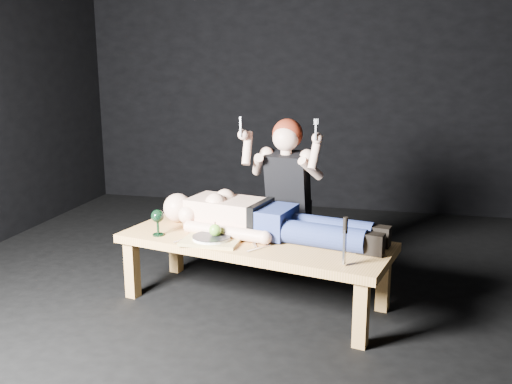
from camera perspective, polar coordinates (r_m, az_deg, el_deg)
ground at (r=3.92m, az=0.14°, el=-10.45°), size 5.00×5.00×0.00m
back_wall at (r=6.05m, az=5.80°, el=12.44°), size 5.00×0.00×5.00m
table at (r=3.71m, az=-0.18°, el=-8.10°), size 1.86×1.02×0.45m
lying_man at (r=3.67m, az=1.32°, el=-2.47°), size 1.83×0.89×0.26m
kneeling_woman at (r=4.13m, az=3.55°, el=-0.33°), size 0.73×0.80×1.22m
serving_tray at (r=3.57m, az=-4.57°, el=-4.98°), size 0.36×0.26×0.02m
plate at (r=3.56m, az=-4.57°, el=-4.68°), size 0.24×0.24×0.02m
apple at (r=3.55m, az=-4.19°, el=-3.91°), size 0.08×0.08×0.08m
goblet at (r=3.73m, az=-10.01°, el=-3.11°), size 0.10×0.10×0.18m
fork_flat at (r=3.64m, az=-7.32°, el=-4.80°), size 0.09×0.18×0.01m
knife_flat at (r=3.44m, az=0.32°, el=-5.79°), size 0.12×0.16×0.01m
spoon_flat at (r=3.55m, az=-0.27°, el=-5.19°), size 0.09×0.18×0.01m
carving_knife at (r=3.16m, az=9.07°, el=-5.03°), size 0.04×0.05×0.28m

